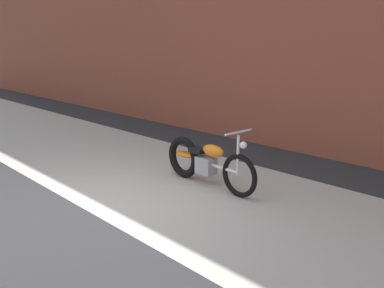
% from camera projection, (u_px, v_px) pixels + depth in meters
% --- Properties ---
extents(ground_plane, '(80.00, 80.00, 0.00)m').
position_uv_depth(ground_plane, '(90.00, 212.00, 5.78)').
color(ground_plane, '#2D2D30').
extents(sidewalk_slab, '(36.00, 3.50, 0.01)m').
position_uv_depth(sidewalk_slab, '(183.00, 184.00, 6.95)').
color(sidewalk_slab, '#B2ADA3').
rests_on(sidewalk_slab, ground).
extents(motorcycle_orange, '(2.01, 0.58, 1.03)m').
position_uv_depth(motorcycle_orange, '(203.00, 161.00, 6.86)').
color(motorcycle_orange, black).
rests_on(motorcycle_orange, ground).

